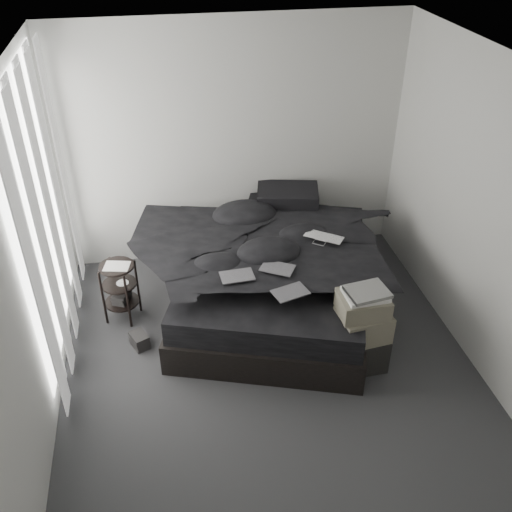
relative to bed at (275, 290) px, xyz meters
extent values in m
cube|color=#313134|center=(-0.24, -1.02, -0.16)|extent=(3.60, 4.20, 0.01)
cube|color=white|center=(-0.24, -1.02, 2.44)|extent=(3.60, 4.20, 0.01)
cube|color=silver|center=(-0.24, 1.08, 1.14)|extent=(3.60, 0.01, 2.60)
cube|color=silver|center=(-0.24, -3.12, 1.14)|extent=(3.60, 0.01, 2.60)
cube|color=silver|center=(-2.04, -1.02, 1.14)|extent=(0.01, 4.20, 2.60)
cube|color=silver|center=(1.56, -1.02, 1.14)|extent=(0.01, 4.20, 2.60)
cube|color=white|center=(-2.02, -0.12, 1.19)|extent=(0.02, 2.00, 2.30)
cube|color=white|center=(-1.97, -0.12, 1.12)|extent=(0.06, 2.12, 2.48)
cube|color=black|center=(0.00, 0.00, 0.00)|extent=(2.38, 2.74, 0.31)
cube|color=black|center=(0.00, 0.00, 0.28)|extent=(2.30, 2.65, 0.25)
imported|color=black|center=(-0.02, -0.05, 0.54)|extent=(2.24, 2.41, 0.27)
cube|color=black|center=(0.23, 0.87, 0.48)|extent=(0.81, 0.67, 0.16)
cube|color=black|center=(0.30, 0.82, 0.63)|extent=(0.73, 0.58, 0.15)
imported|color=silver|center=(0.42, -0.08, 0.69)|extent=(0.44, 0.41, 0.03)
cube|color=black|center=(-0.46, -0.49, 0.68)|extent=(0.30, 0.21, 0.01)
cube|color=black|center=(-0.09, -0.44, 0.68)|extent=(0.35, 0.31, 0.01)
cube|color=black|center=(-0.06, -0.81, 0.69)|extent=(0.33, 0.26, 0.01)
cylinder|color=black|center=(-1.52, 0.06, 0.15)|extent=(0.43, 0.43, 0.61)
cube|color=white|center=(-1.51, 0.05, 0.45)|extent=(0.27, 0.22, 0.01)
cube|color=black|center=(-1.37, -0.40, -0.09)|extent=(0.19, 0.22, 0.13)
cube|color=black|center=(0.53, -0.99, 0.01)|extent=(0.47, 0.37, 0.33)
cube|color=#6C6755|center=(0.54, -1.00, 0.30)|extent=(0.46, 0.38, 0.26)
cube|color=#6C6755|center=(0.52, -0.99, 0.52)|extent=(0.40, 0.33, 0.18)
cube|color=silver|center=(0.53, -0.99, 0.63)|extent=(0.36, 0.29, 0.03)
cube|color=silver|center=(0.54, -1.00, 0.66)|extent=(0.37, 0.31, 0.03)
camera|label=1|loc=(-1.03, -4.48, 3.49)|focal=40.00mm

